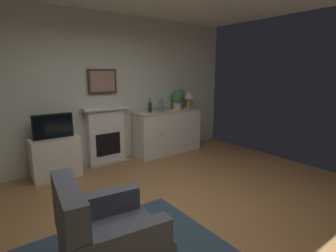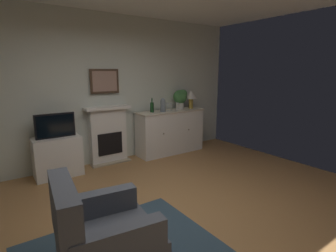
{
  "view_description": "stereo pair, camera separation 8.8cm",
  "coord_description": "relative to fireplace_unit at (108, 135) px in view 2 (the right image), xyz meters",
  "views": [
    {
      "loc": [
        -1.78,
        -2.26,
        1.76
      ],
      "look_at": [
        0.34,
        0.63,
        1.0
      ],
      "focal_mm": 27.99,
      "sensor_mm": 36.0,
      "label": 1
    },
    {
      "loc": [
        -1.7,
        -2.31,
        1.76
      ],
      "look_at": [
        0.34,
        0.63,
        1.0
      ],
      "focal_mm": 27.99,
      "sensor_mm": 36.0,
      "label": 2
    }
  ],
  "objects": [
    {
      "name": "ground_plane",
      "position": [
        -0.14,
        -2.37,
        -0.6
      ],
      "size": [
        6.32,
        5.06,
        0.1
      ],
      "primitive_type": "cube",
      "color": "#9E7042",
      "rests_on": "ground"
    },
    {
      "name": "wall_rear",
      "position": [
        -0.14,
        0.13,
        0.85
      ],
      "size": [
        6.32,
        0.06,
        2.8
      ],
      "primitive_type": "cube",
      "color": "silver",
      "rests_on": "ground_plane"
    },
    {
      "name": "fireplace_unit",
      "position": [
        0.0,
        0.0,
        0.0
      ],
      "size": [
        0.87,
        0.3,
        1.1
      ],
      "color": "white",
      "rests_on": "ground_plane"
    },
    {
      "name": "framed_picture",
      "position": [
        0.0,
        0.05,
        1.02
      ],
      "size": [
        0.55,
        0.04,
        0.45
      ],
      "color": "#473323"
    },
    {
      "name": "sideboard_cabinet",
      "position": [
        1.34,
        -0.18,
        -0.08
      ],
      "size": [
        1.52,
        0.49,
        0.93
      ],
      "color": "white",
      "rests_on": "ground_plane"
    },
    {
      "name": "table_lamp",
      "position": [
        1.91,
        -0.18,
        0.66
      ],
      "size": [
        0.26,
        0.26,
        0.4
      ],
      "color": "#B79338",
      "rests_on": "sideboard_cabinet"
    },
    {
      "name": "wine_bottle",
      "position": [
        0.9,
        -0.16,
        0.49
      ],
      "size": [
        0.08,
        0.08,
        0.29
      ],
      "color": "#193F1E",
      "rests_on": "sideboard_cabinet"
    },
    {
      "name": "wine_glass_left",
      "position": [
        1.27,
        -0.18,
        0.5
      ],
      "size": [
        0.07,
        0.07,
        0.16
      ],
      "color": "silver",
      "rests_on": "sideboard_cabinet"
    },
    {
      "name": "wine_glass_center",
      "position": [
        1.38,
        -0.17,
        0.5
      ],
      "size": [
        0.07,
        0.07,
        0.16
      ],
      "color": "silver",
      "rests_on": "sideboard_cabinet"
    },
    {
      "name": "wine_glass_right",
      "position": [
        1.49,
        -0.22,
        0.5
      ],
      "size": [
        0.07,
        0.07,
        0.16
      ],
      "color": "silver",
      "rests_on": "sideboard_cabinet"
    },
    {
      "name": "vase_decorative",
      "position": [
        1.12,
        -0.23,
        0.52
      ],
      "size": [
        0.11,
        0.11,
        0.28
      ],
      "color": "slate",
      "rests_on": "sideboard_cabinet"
    },
    {
      "name": "tv_cabinet",
      "position": [
        -0.98,
        -0.16,
        -0.21
      ],
      "size": [
        0.75,
        0.42,
        0.68
      ],
      "color": "white",
      "rests_on": "ground_plane"
    },
    {
      "name": "tv_set",
      "position": [
        -0.98,
        -0.19,
        0.33
      ],
      "size": [
        0.62,
        0.07,
        0.4
      ],
      "color": "black",
      "rests_on": "tv_cabinet"
    },
    {
      "name": "potted_plant_small",
      "position": [
        1.65,
        -0.13,
        0.64
      ],
      "size": [
        0.3,
        0.3,
        0.43
      ],
      "color": "beige",
      "rests_on": "sideboard_cabinet"
    },
    {
      "name": "armchair",
      "position": [
        -1.19,
        -2.75,
        -0.17
      ],
      "size": [
        0.89,
        0.86,
        0.92
      ],
      "color": "#474C56",
      "rests_on": "ground_plane"
    }
  ]
}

